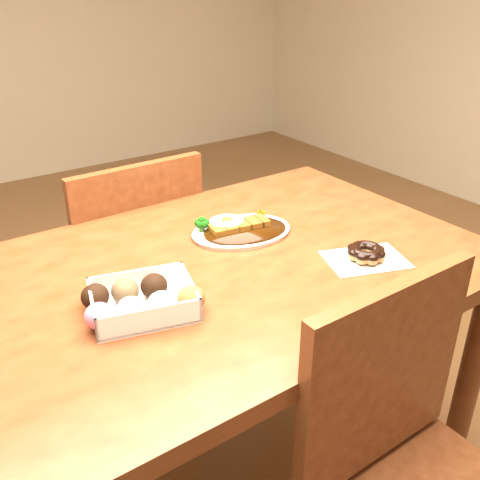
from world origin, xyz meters
TOP-DOWN VIEW (x-y plane):
  - table at (0.00, 0.00)m, footprint 1.20×0.80m
  - chair_far at (-0.02, 0.53)m, footprint 0.43×0.43m
  - katsu_curry_plate at (0.11, 0.10)m, footprint 0.28×0.23m
  - donut_box at (-0.24, -0.07)m, footprint 0.23×0.20m
  - pon_de_ring at (0.27, -0.17)m, footprint 0.21×0.18m

SIDE VIEW (x-z plane):
  - chair_far at x=-0.02m, z-range 0.04..0.91m
  - table at x=0.00m, z-range 0.28..1.03m
  - katsu_curry_plate at x=0.11m, z-range 0.74..0.79m
  - pon_de_ring at x=0.27m, z-range 0.75..0.79m
  - donut_box at x=-0.24m, z-range 0.75..0.81m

